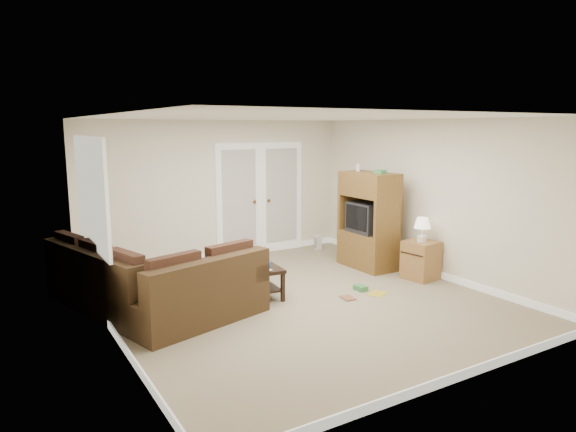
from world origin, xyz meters
TOP-DOWN VIEW (x-y plane):
  - floor at (0.00, 0.00)m, footprint 5.50×5.50m
  - ceiling at (0.00, 0.00)m, footprint 5.00×5.50m
  - wall_left at (-2.50, 0.00)m, footprint 0.02×5.50m
  - wall_right at (2.50, 0.00)m, footprint 0.02×5.50m
  - wall_back at (0.00, 2.75)m, footprint 5.00×0.02m
  - wall_front at (0.00, -2.75)m, footprint 5.00×0.02m
  - baseboards at (0.00, 0.00)m, footprint 5.00×5.50m
  - french_doors at (0.85, 2.71)m, footprint 1.80×0.05m
  - window_left at (-2.46, 1.00)m, footprint 0.05×1.92m
  - sectional_sofa at (-1.92, 0.58)m, footprint 2.46×2.84m
  - coffee_table at (-0.39, 0.61)m, footprint 0.65×1.14m
  - tv_armoire at (1.93, 0.85)m, footprint 0.57×1.02m
  - side_cabinet at (2.20, -0.12)m, footprint 0.53×0.53m
  - space_heater at (1.92, 2.34)m, footprint 0.12×0.10m
  - floor_magazine at (1.11, -0.36)m, footprint 0.35×0.32m
  - floor_greenbox at (1.01, -0.11)m, footprint 0.14×0.19m
  - floor_book at (0.54, -0.30)m, footprint 0.19×0.24m

SIDE VIEW (x-z plane):
  - floor at x=0.00m, z-range 0.00..0.00m
  - floor_magazine at x=1.11m, z-range 0.00..0.01m
  - floor_book at x=0.54m, z-range 0.00..0.02m
  - floor_greenbox at x=1.01m, z-range 0.00..0.07m
  - baseboards at x=0.00m, z-range 0.00..0.10m
  - space_heater at x=1.92m, z-range 0.00..0.29m
  - coffee_table at x=-0.39m, z-range -0.13..0.62m
  - sectional_sofa at x=-1.92m, z-range -0.09..0.74m
  - side_cabinet at x=2.20m, z-range -0.14..0.85m
  - tv_armoire at x=1.93m, z-range -0.05..1.70m
  - french_doors at x=0.85m, z-range -0.03..2.10m
  - wall_left at x=-2.50m, z-range 0.00..2.50m
  - wall_right at x=2.50m, z-range 0.00..2.50m
  - wall_back at x=0.00m, z-range 0.00..2.50m
  - wall_front at x=0.00m, z-range 0.00..2.50m
  - window_left at x=-2.46m, z-range 0.84..2.26m
  - ceiling at x=0.00m, z-range 2.49..2.51m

